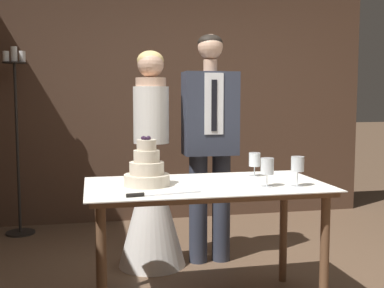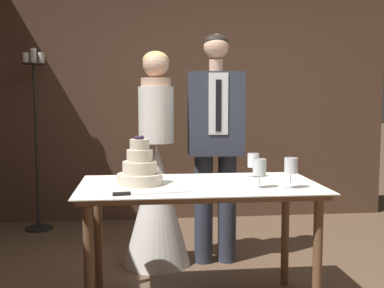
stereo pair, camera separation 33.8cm
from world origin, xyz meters
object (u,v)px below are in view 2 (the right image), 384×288
(wine_glass_near, at_px, (291,166))
(bride, at_px, (157,187))
(tiered_cake, at_px, (140,169))
(groom, at_px, (216,137))
(wine_glass_middle, at_px, (253,161))
(wine_glass_far, at_px, (259,169))
(cake_table, at_px, (199,198))
(candle_stand, at_px, (36,140))
(cake_knife, at_px, (137,194))

(wine_glass_near, bearing_deg, bride, 125.98)
(tiered_cake, height_order, groom, groom)
(wine_glass_near, height_order, wine_glass_middle, wine_glass_near)
(wine_glass_far, relative_size, bride, 0.10)
(tiered_cake, relative_size, wine_glass_middle, 1.87)
(tiered_cake, bearing_deg, groom, 53.81)
(tiered_cake, xyz_separation_m, bride, (0.13, 0.84, -0.28))
(wine_glass_middle, relative_size, bride, 0.10)
(wine_glass_middle, bearing_deg, cake_table, -151.51)
(tiered_cake, relative_size, wine_glass_near, 1.66)
(wine_glass_near, distance_m, candle_stand, 2.94)
(tiered_cake, bearing_deg, cake_table, -2.63)
(cake_knife, relative_size, wine_glass_near, 2.36)
(cake_knife, bearing_deg, wine_glass_far, 1.20)
(cake_knife, bearing_deg, cake_table, 28.62)
(wine_glass_middle, relative_size, wine_glass_far, 0.93)
(cake_table, distance_m, tiered_cake, 0.42)
(wine_glass_near, bearing_deg, cake_knife, -174.14)
(cake_knife, bearing_deg, tiered_cake, 77.93)
(wine_glass_middle, distance_m, groom, 0.67)
(wine_glass_middle, bearing_deg, wine_glass_far, -98.03)
(wine_glass_near, relative_size, wine_glass_middle, 1.13)
(cake_knife, height_order, candle_stand, candle_stand)
(wine_glass_far, height_order, bride, bride)
(candle_stand, bearing_deg, bride, -44.53)
(wine_glass_near, xyz_separation_m, wine_glass_middle, (-0.13, 0.42, -0.02))
(tiered_cake, xyz_separation_m, candle_stand, (-1.04, 1.99, 0.01))
(bride, height_order, candle_stand, candle_stand)
(bride, distance_m, groom, 0.63)
(wine_glass_far, bearing_deg, candle_stand, 128.85)
(cake_table, bearing_deg, bride, 105.66)
(wine_glass_middle, height_order, bride, bride)
(cake_table, xyz_separation_m, bride, (-0.24, 0.85, -0.09))
(wine_glass_near, xyz_separation_m, groom, (-0.29, 1.05, 0.09))
(cake_knife, distance_m, wine_glass_near, 0.93)
(tiered_cake, height_order, wine_glass_near, tiered_cake)
(bride, bearing_deg, groom, -0.07)
(tiered_cake, distance_m, bride, 0.89)
(wine_glass_far, distance_m, candle_stand, 2.80)
(cake_knife, distance_m, wine_glass_middle, 0.95)
(cake_knife, relative_size, candle_stand, 0.24)
(groom, distance_m, candle_stand, 2.02)
(wine_glass_middle, xyz_separation_m, wine_glass_far, (-0.05, -0.39, 0.01))
(wine_glass_far, xyz_separation_m, groom, (-0.10, 1.02, 0.11))
(cake_table, relative_size, wine_glass_far, 8.52)
(wine_glass_far, bearing_deg, groom, 95.77)
(cake_knife, xyz_separation_m, wine_glass_near, (0.92, 0.09, 0.13))
(candle_stand, bearing_deg, groom, -34.95)
(cake_table, relative_size, bride, 0.88)
(wine_glass_far, height_order, candle_stand, candle_stand)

